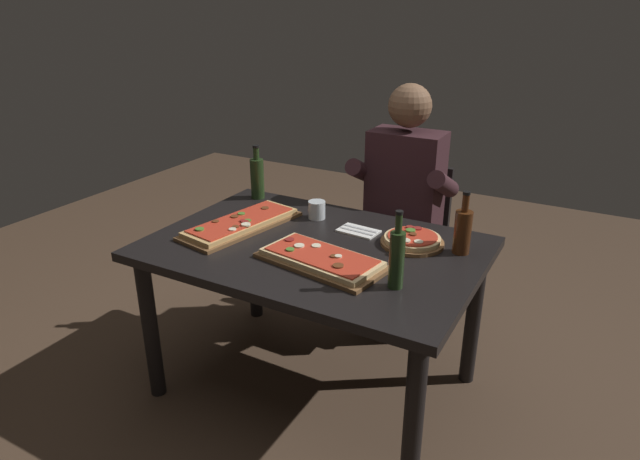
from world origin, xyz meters
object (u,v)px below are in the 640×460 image
object	(u,v)px
pizza_rectangular_front	(321,259)
wine_bottle_dark	(397,258)
pizza_rectangular_left	(241,224)
seated_diner	(401,198)
dining_table	(314,265)
diner_chair	(407,235)
pizza_round_far	(412,240)
tumbler_near_camera	(317,210)
vinegar_bottle_green	(257,177)
oil_bottle_amber	(463,230)

from	to	relation	value
pizza_rectangular_front	wine_bottle_dark	world-z (taller)	wine_bottle_dark
pizza_rectangular_left	seated_diner	bearing A→B (deg)	55.63
dining_table	diner_chair	size ratio (longest dim) A/B	1.61
dining_table	diner_chair	bearing A→B (deg)	82.65
pizza_round_far	tumbler_near_camera	bearing A→B (deg)	171.99
dining_table	vinegar_bottle_green	world-z (taller)	vinegar_bottle_green
pizza_rectangular_front	seated_diner	xyz separation A→B (m)	(-0.00, 0.88, -0.02)
wine_bottle_dark	vinegar_bottle_green	bearing A→B (deg)	150.51
dining_table	vinegar_bottle_green	xyz separation A→B (m)	(-0.56, 0.38, 0.21)
pizza_round_far	pizza_rectangular_left	bearing A→B (deg)	-165.10
wine_bottle_dark	tumbler_near_camera	bearing A→B (deg)	141.86
pizza_rectangular_left	tumbler_near_camera	size ratio (longest dim) A/B	7.30
seated_diner	oil_bottle_amber	bearing A→B (deg)	-47.97
vinegar_bottle_green	diner_chair	size ratio (longest dim) A/B	0.33
pizza_round_far	vinegar_bottle_green	world-z (taller)	vinegar_bottle_green
dining_table	pizza_rectangular_left	size ratio (longest dim) A/B	2.25
pizza_round_far	vinegar_bottle_green	size ratio (longest dim) A/B	0.96
wine_bottle_dark	diner_chair	bearing A→B (deg)	107.79
pizza_round_far	oil_bottle_amber	distance (m)	0.22
wine_bottle_dark	vinegar_bottle_green	world-z (taller)	wine_bottle_dark
pizza_round_far	vinegar_bottle_green	bearing A→B (deg)	169.09
pizza_rectangular_front	diner_chair	xyz separation A→B (m)	(-0.00, 1.00, -0.27)
oil_bottle_amber	seated_diner	distance (m)	0.69
seated_diner	tumbler_near_camera	bearing A→B (deg)	-118.96
wine_bottle_dark	tumbler_near_camera	size ratio (longest dim) A/B	3.49
pizza_round_far	diner_chair	size ratio (longest dim) A/B	0.31
oil_bottle_amber	diner_chair	world-z (taller)	oil_bottle_amber
vinegar_bottle_green	tumbler_near_camera	size ratio (longest dim) A/B	3.32
vinegar_bottle_green	tumbler_near_camera	distance (m)	0.44
dining_table	pizza_round_far	distance (m)	0.43
pizza_rectangular_left	vinegar_bottle_green	distance (m)	0.43
pizza_rectangular_left	wine_bottle_dark	xyz separation A→B (m)	(0.83, -0.19, 0.10)
dining_table	vinegar_bottle_green	size ratio (longest dim) A/B	4.94
seated_diner	wine_bottle_dark	bearing A→B (deg)	-70.06
wine_bottle_dark	tumbler_near_camera	xyz separation A→B (m)	(-0.59, 0.46, -0.08)
pizza_round_far	diner_chair	xyz separation A→B (m)	(-0.26, 0.65, -0.27)
pizza_rectangular_left	oil_bottle_amber	xyz separation A→B (m)	(0.96, 0.22, 0.08)
pizza_rectangular_left	pizza_round_far	xyz separation A→B (m)	(0.76, 0.20, 0.00)
oil_bottle_amber	vinegar_bottle_green	bearing A→B (deg)	172.03
pizza_rectangular_front	wine_bottle_dark	xyz separation A→B (m)	(0.33, -0.04, 0.10)
pizza_round_far	wine_bottle_dark	bearing A→B (deg)	-78.61
dining_table	vinegar_bottle_green	bearing A→B (deg)	145.59
tumbler_near_camera	pizza_round_far	bearing A→B (deg)	-8.01
dining_table	wine_bottle_dark	xyz separation A→B (m)	(0.44, -0.18, 0.21)
pizza_rectangular_front	vinegar_bottle_green	xyz separation A→B (m)	(-0.68, 0.53, 0.09)
dining_table	oil_bottle_amber	distance (m)	0.64
vinegar_bottle_green	dining_table	bearing A→B (deg)	-34.41
pizza_round_far	seated_diner	distance (m)	0.59
vinegar_bottle_green	tumbler_near_camera	world-z (taller)	vinegar_bottle_green
pizza_rectangular_left	diner_chair	xyz separation A→B (m)	(0.50, 0.85, -0.27)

